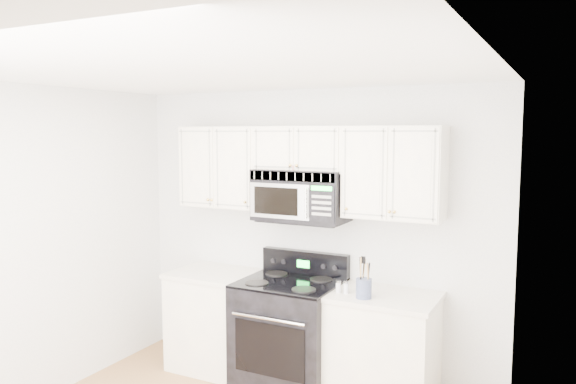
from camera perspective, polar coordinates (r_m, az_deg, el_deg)
The scene contains 9 objects.
room at distance 3.65m, azimuth -9.43°, elevation -8.58°, with size 3.51×3.51×2.61m.
base_cabinet_left at distance 5.47m, azimuth -7.01°, elevation -13.09°, with size 0.86×0.65×0.92m.
base_cabinet_right at distance 4.81m, azimuth 9.64°, elevation -15.87°, with size 0.86×0.65×0.92m.
range at distance 5.05m, azimuth 0.18°, elevation -14.01°, with size 0.84×0.76×1.14m.
upper_cabinets at distance 4.90m, azimuth 1.52°, elevation 2.75°, with size 2.44×0.37×0.75m.
microwave at distance 4.88m, azimuth 1.34°, elevation -0.32°, with size 0.81×0.45×0.45m.
utensil_crock at distance 4.50m, azimuth 7.71°, elevation -9.56°, with size 0.12×0.12×0.33m.
shaker_salt at distance 4.64m, azimuth 5.13°, elevation -9.54°, with size 0.04×0.04×0.10m.
shaker_pepper at distance 4.62m, azimuth 5.92°, elevation -9.59°, with size 0.04×0.04×0.10m.
Camera 1 is at (2.11, -2.83, 2.22)m, focal length 35.00 mm.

